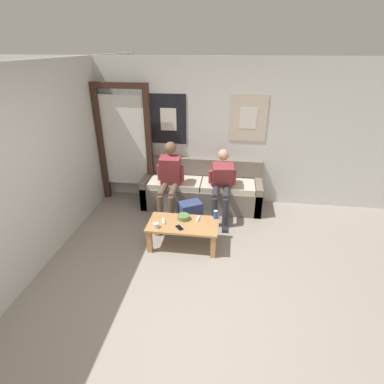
{
  "coord_description": "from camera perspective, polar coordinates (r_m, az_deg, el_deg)",
  "views": [
    {
      "loc": [
        0.33,
        -2.57,
        2.7
      ],
      "look_at": [
        -0.23,
        1.52,
        0.67
      ],
      "focal_mm": 28.0,
      "sensor_mm": 36.0,
      "label": 1
    }
  ],
  "objects": [
    {
      "name": "ground_plane",
      "position": [
        3.74,
        0.37,
        -20.0
      ],
      "size": [
        18.0,
        18.0,
        0.0
      ],
      "primitive_type": "plane",
      "color": "gray"
    },
    {
      "name": "wall_back",
      "position": [
        5.45,
        4.14,
        11.0
      ],
      "size": [
        10.0,
        0.07,
        2.55
      ],
      "color": "silver",
      "rests_on": "ground_plane"
    },
    {
      "name": "door_frame",
      "position": [
        5.59,
        -12.75,
        9.98
      ],
      "size": [
        1.0,
        0.1,
        2.15
      ],
      "color": "#382319",
      "rests_on": "ground_plane"
    },
    {
      "name": "couch",
      "position": [
        5.49,
        1.84,
        0.21
      ],
      "size": [
        2.14,
        0.68,
        0.83
      ],
      "color": "#70665B",
      "rests_on": "ground_plane"
    },
    {
      "name": "coffee_table",
      "position": [
        4.39,
        -1.67,
        -6.78
      ],
      "size": [
        1.02,
        0.54,
        0.38
      ],
      "color": "#B27F4C",
      "rests_on": "ground_plane"
    },
    {
      "name": "person_seated_adult",
      "position": [
        5.06,
        -4.33,
        2.68
      ],
      "size": [
        0.47,
        0.83,
        1.26
      ],
      "color": "brown",
      "rests_on": "ground_plane"
    },
    {
      "name": "person_seated_teen",
      "position": [
        5.01,
        5.69,
        1.68
      ],
      "size": [
        0.47,
        0.85,
        1.15
      ],
      "color": "#2D2D33",
      "rests_on": "ground_plane"
    },
    {
      "name": "backpack",
      "position": [
        4.94,
        -0.27,
        -4.28
      ],
      "size": [
        0.43,
        0.39,
        0.41
      ],
      "color": "navy",
      "rests_on": "ground_plane"
    },
    {
      "name": "ceramic_bowl",
      "position": [
        4.43,
        -1.65,
        -4.74
      ],
      "size": [
        0.18,
        0.18,
        0.07
      ],
      "color": "#607F47",
      "rests_on": "coffee_table"
    },
    {
      "name": "pillar_candle",
      "position": [
        4.27,
        -6.92,
        -6.34
      ],
      "size": [
        0.08,
        0.08,
        0.08
      ],
      "color": "silver",
      "rests_on": "coffee_table"
    },
    {
      "name": "drink_can_blue",
      "position": [
        4.46,
        4.51,
        -4.28
      ],
      "size": [
        0.07,
        0.07,
        0.12
      ],
      "color": "#28479E",
      "rests_on": "coffee_table"
    },
    {
      "name": "game_controller_near_left",
      "position": [
        4.39,
        -5.47,
        -5.58
      ],
      "size": [
        0.07,
        0.15,
        0.03
      ],
      "color": "white",
      "rests_on": "coffee_table"
    },
    {
      "name": "game_controller_near_right",
      "position": [
        4.44,
        1.14,
        -5.11
      ],
      "size": [
        0.05,
        0.15,
        0.03
      ],
      "color": "white",
      "rests_on": "coffee_table"
    },
    {
      "name": "cell_phone",
      "position": [
        4.25,
        -2.41,
        -6.8
      ],
      "size": [
        0.14,
        0.15,
        0.01
      ],
      "color": "black",
      "rests_on": "coffee_table"
    }
  ]
}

